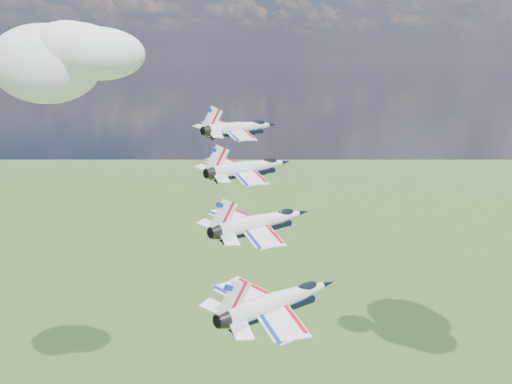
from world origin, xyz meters
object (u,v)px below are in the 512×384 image
Objects in this scene: jet_1 at (250,167)px; jet_3 at (280,300)px; jet_0 at (241,127)px; jet_2 at (263,221)px.

jet_1 is 25.63m from jet_3.
jet_1 is at bearing -32.37° from jet_0.
jet_2 is 12.82m from jet_3.
jet_0 is 25.63m from jet_2.
jet_1 is 1.00× the size of jet_2.
jet_2 is (16.12, -18.57, -7.22)m from jet_0.
jet_3 is (24.18, -27.86, -10.83)m from jet_0.
jet_2 is at bearing -32.37° from jet_0.
jet_3 is at bearing -32.37° from jet_1.
jet_1 reaches higher than jet_2.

